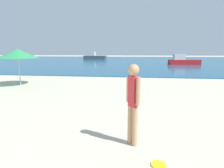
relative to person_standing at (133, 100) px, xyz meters
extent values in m
cube|color=#14567F|center=(-1.20, 40.05, -0.91)|extent=(160.00, 60.00, 0.06)
cylinder|color=tan|center=(0.05, -0.05, -0.54)|extent=(0.11, 0.11, 0.81)
cylinder|color=tan|center=(-0.05, 0.05, -0.54)|extent=(0.11, 0.11, 0.81)
cube|color=red|center=(0.00, 0.00, 0.17)|extent=(0.21, 0.22, 0.61)
sphere|color=tan|center=(0.00, 0.00, 0.60)|extent=(0.22, 0.22, 0.22)
cylinder|color=tan|center=(0.10, -0.11, 0.21)|extent=(0.08, 0.08, 0.54)
cylinder|color=tan|center=(-0.10, 0.11, 0.21)|extent=(0.08, 0.08, 0.54)
cylinder|color=yellow|center=(0.46, -0.68, -0.93)|extent=(0.25, 0.25, 0.03)
cube|color=red|center=(7.01, 24.66, -0.53)|extent=(4.53, 1.89, 0.70)
cube|color=silver|center=(6.22, 24.57, 0.22)|extent=(1.68, 1.15, 0.79)
cube|color=#4C4C51|center=(-10.32, 41.70, -0.43)|extent=(5.79, 2.38, 0.90)
cube|color=silver|center=(-11.33, 41.80, 0.53)|extent=(2.15, 1.47, 1.01)
cylinder|color=#B7B7BC|center=(-6.53, 5.98, 0.07)|extent=(0.05, 0.05, 2.02)
cone|color=#2D9956|center=(-6.53, 5.98, 0.85)|extent=(2.24, 2.24, 0.50)
camera|label=1|loc=(0.05, -3.53, 0.94)|focal=29.25mm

